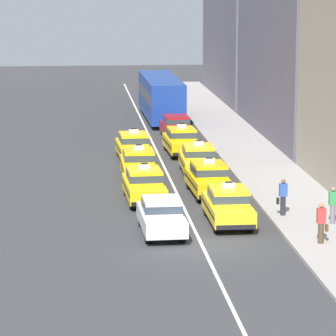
{
  "coord_description": "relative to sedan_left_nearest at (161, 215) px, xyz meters",
  "views": [
    {
      "loc": [
        -5.2,
        -39.14,
        11.07
      ],
      "look_at": [
        -0.44,
        9.8,
        1.3
      ],
      "focal_mm": 105.87,
      "sensor_mm": 36.0,
      "label": 1
    }
  ],
  "objects": [
    {
      "name": "ground_plane",
      "position": [
        1.5,
        -1.81,
        -0.85
      ],
      "size": [
        160.0,
        160.0,
        0.0
      ],
      "primitive_type": "plane",
      "color": "#353538"
    },
    {
      "name": "lane_stripe_left_right",
      "position": [
        1.5,
        18.19,
        -0.84
      ],
      "size": [
        0.14,
        80.0,
        0.01
      ],
      "primitive_type": "cube",
      "color": "silver",
      "rests_on": "ground"
    },
    {
      "name": "sidewalk_curb",
      "position": [
        7.1,
        13.19,
        -0.77
      ],
      "size": [
        4.0,
        90.0,
        0.15
      ],
      "primitive_type": "cube",
      "color": "#9E9993",
      "rests_on": "ground"
    },
    {
      "name": "sedan_left_nearest",
      "position": [
        0.0,
        0.0,
        0.0
      ],
      "size": [
        1.87,
        4.35,
        1.58
      ],
      "color": "black",
      "rests_on": "ground"
    },
    {
      "name": "taxi_left_second",
      "position": [
        -0.29,
        6.13,
        0.03
      ],
      "size": [
        1.97,
        4.62,
        1.96
      ],
      "color": "black",
      "rests_on": "ground"
    },
    {
      "name": "taxi_left_third",
      "position": [
        -0.21,
        11.45,
        0.03
      ],
      "size": [
        1.83,
        4.56,
        1.96
      ],
      "color": "black",
      "rests_on": "ground"
    },
    {
      "name": "taxi_left_fourth",
      "position": [
        -0.13,
        17.0,
        0.03
      ],
      "size": [
        1.99,
        4.63,
        1.96
      ],
      "color": "black",
      "rests_on": "ground"
    },
    {
      "name": "taxi_right_nearest",
      "position": [
        3.11,
        1.46,
        0.03
      ],
      "size": [
        1.82,
        4.56,
        1.96
      ],
      "color": "black",
      "rests_on": "ground"
    },
    {
      "name": "taxi_right_second",
      "position": [
        3.04,
        7.29,
        0.03
      ],
      "size": [
        1.96,
        4.62,
        1.96
      ],
      "color": "black",
      "rests_on": "ground"
    },
    {
      "name": "taxi_right_third",
      "position": [
        3.16,
        12.44,
        0.03
      ],
      "size": [
        1.91,
        4.6,
        1.96
      ],
      "color": "black",
      "rests_on": "ground"
    },
    {
      "name": "taxi_right_fourth",
      "position": [
        2.93,
        18.71,
        0.03
      ],
      "size": [
        1.97,
        4.62,
        1.96
      ],
      "color": "black",
      "rests_on": "ground"
    },
    {
      "name": "sedan_right_fifth",
      "position": [
        3.23,
        24.57,
        0.0
      ],
      "size": [
        1.91,
        4.36,
        1.58
      ],
      "color": "black",
      "rests_on": "ground"
    },
    {
      "name": "bus_right_sixth",
      "position": [
        2.99,
        33.47,
        0.97
      ],
      "size": [
        2.67,
        11.23,
        3.22
      ],
      "color": "black",
      "rests_on": "ground"
    },
    {
      "name": "pedestrian_mid_block",
      "position": [
        7.63,
        0.49,
        0.13
      ],
      "size": [
        0.47,
        0.24,
        1.66
      ],
      "color": "slate",
      "rests_on": "sidewalk_curb"
    },
    {
      "name": "pedestrian_by_storefront",
      "position": [
        6.32,
        -2.6,
        0.15
      ],
      "size": [
        0.47,
        0.24,
        1.69
      ],
      "color": "#473828",
      "rests_on": "sidewalk_curb"
    },
    {
      "name": "pedestrian_trailing",
      "position": [
        5.76,
        2.25,
        0.15
      ],
      "size": [
        0.47,
        0.24,
        1.68
      ],
      "color": "#23232D",
      "rests_on": "sidewalk_curb"
    }
  ]
}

